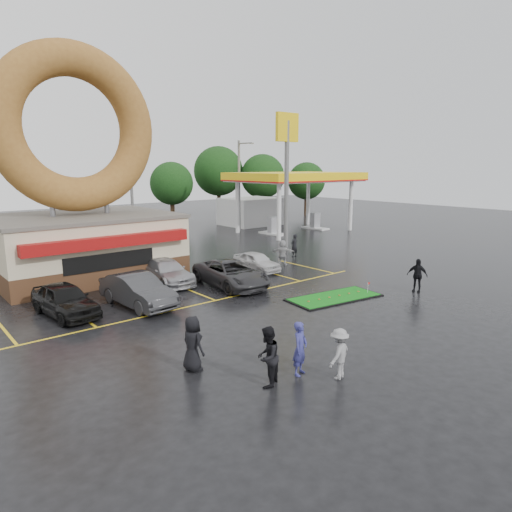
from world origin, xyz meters
TOP-DOWN VIEW (x-y plane):
  - ground at (0.00, 0.00)m, footprint 120.00×120.00m
  - donut_shop at (-3.00, 12.97)m, footprint 10.20×8.70m
  - gas_station at (20.00, 20.94)m, footprint 12.30×13.65m
  - shell_sign at (13.00, 12.00)m, footprint 2.20×0.36m
  - streetlight_mid at (4.00, 20.92)m, footprint 0.40×2.21m
  - streetlight_right at (16.00, 21.92)m, footprint 0.40×2.21m
  - tree_far_a at (26.00, 30.00)m, footprint 5.60×5.60m
  - tree_far_b at (32.00, 28.00)m, footprint 4.90×4.90m
  - tree_far_c at (22.00, 34.00)m, footprint 6.30×6.30m
  - tree_far_d at (14.00, 32.00)m, footprint 4.90×4.90m
  - car_black at (-6.45, 5.82)m, footprint 2.16×4.43m
  - car_dgrey at (-3.34, 5.05)m, footprint 2.07×4.79m
  - car_silver at (-0.17, 8.00)m, footprint 2.21×4.74m
  - car_grey at (2.22, 5.07)m, footprint 2.80×5.40m
  - car_white at (5.71, 7.05)m, footprint 1.44×3.58m
  - person_blue at (-2.60, -5.02)m, footprint 0.75×0.62m
  - person_blackjkt at (-3.92, -4.94)m, footprint 1.14×1.07m
  - person_hoodie at (-1.87, -6.01)m, footprint 1.17×0.86m
  - person_bystander at (-5.07, -2.57)m, footprint 0.66×0.95m
  - person_cameraman at (9.10, -2.13)m, footprint 0.76×1.13m
  - person_walker_near at (8.23, 7.32)m, footprint 1.42×1.51m
  - person_walker_far at (10.75, 8.75)m, footprint 0.64×0.44m
  - putting_green at (4.85, -0.12)m, footprint 5.12×2.76m

SIDE VIEW (x-z plane):
  - ground at x=0.00m, z-range 0.00..0.00m
  - putting_green at x=4.85m, z-range -0.27..0.34m
  - car_white at x=5.71m, z-range 0.00..1.22m
  - car_silver at x=-0.17m, z-range 0.00..1.34m
  - car_grey at x=2.22m, z-range 0.00..1.45m
  - car_black at x=-6.45m, z-range 0.00..1.46m
  - car_dgrey at x=-3.34m, z-range 0.00..1.53m
  - person_hoodie at x=-1.87m, z-range 0.00..1.63m
  - person_walker_far at x=10.75m, z-range 0.00..1.67m
  - person_walker_near at x=8.23m, z-range 0.00..1.70m
  - person_blue at x=-2.60m, z-range 0.00..1.76m
  - person_cameraman at x=9.10m, z-range 0.00..1.79m
  - person_bystander at x=-5.07m, z-range 0.00..1.84m
  - person_blackjkt at x=-3.92m, z-range 0.00..1.87m
  - gas_station at x=20.00m, z-range 0.75..6.65m
  - donut_shop at x=-3.00m, z-range -2.29..11.21m
  - tree_far_b at x=32.00m, z-range 1.03..8.03m
  - tree_far_d at x=14.00m, z-range 1.03..8.03m
  - streetlight_mid at x=4.00m, z-range 0.28..9.28m
  - streetlight_right at x=16.00m, z-range 0.28..9.28m
  - tree_far_a at x=26.00m, z-range 1.18..9.18m
  - tree_far_c at x=22.00m, z-range 1.34..10.34m
  - shell_sign at x=13.00m, z-range 2.08..12.68m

